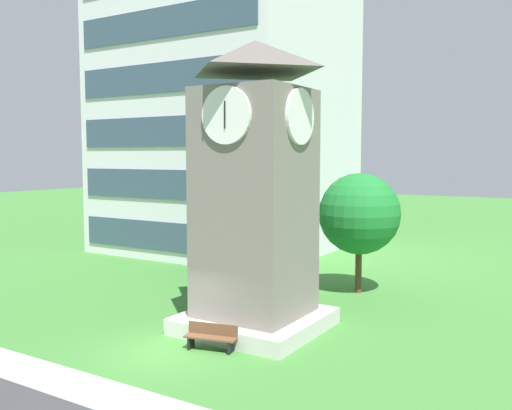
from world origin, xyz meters
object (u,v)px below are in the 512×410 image
object	(u,v)px
clock_tower	(255,203)
tree_streetside	(237,209)
park_bench	(211,337)
tree_near_tower	(359,214)

from	to	relation	value
clock_tower	tree_streetside	size ratio (longest dim) A/B	1.82
clock_tower	tree_streetside	distance (m)	9.52
tree_streetside	park_bench	bearing A→B (deg)	-60.60
park_bench	tree_streetside	world-z (taller)	tree_streetside
clock_tower	park_bench	distance (m)	5.14
park_bench	tree_streetside	distance (m)	12.17
tree_streetside	tree_near_tower	bearing A→B (deg)	-0.69
clock_tower	tree_near_tower	world-z (taller)	clock_tower
park_bench	tree_near_tower	distance (m)	10.75
park_bench	tree_near_tower	xyz separation A→B (m)	(1.28, 10.14, 3.33)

